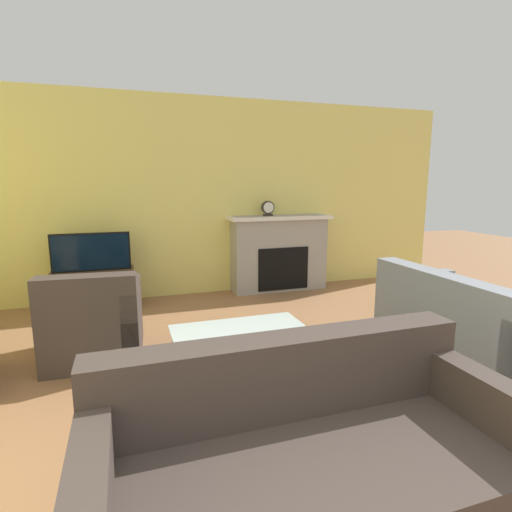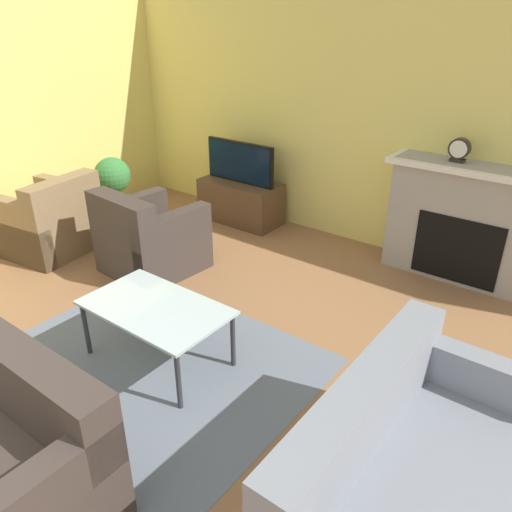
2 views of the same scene
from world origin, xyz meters
name	(u,v)px [view 1 (image 1 of 2)]	position (x,y,z in m)	size (l,w,h in m)	color
wall_back	(169,198)	(0.00, 5.05, 1.35)	(8.51, 0.06, 2.70)	#EADB72
area_rug	(245,391)	(0.20, 2.18, 0.00)	(2.23, 1.81, 0.00)	slate
fireplace	(279,251)	(1.53, 4.84, 0.57)	(1.50, 0.41, 1.09)	#9E9993
tv_stand	(94,290)	(-1.00, 4.70, 0.24)	(0.97, 0.47, 0.49)	brown
tv	(91,252)	(-1.00, 4.70, 0.72)	(0.91, 0.06, 0.47)	black
couch_sectional	(309,472)	(0.12, 0.93, 0.29)	(1.89, 0.86, 0.82)	#3D332D
couch_loveseat	(465,331)	(2.15, 2.05, 0.29)	(0.86, 1.54, 0.82)	gray
armchair_accent	(95,326)	(-0.90, 3.18, 0.30)	(0.85, 0.89, 0.82)	#3D332D
coffee_table	(241,337)	(0.20, 2.27, 0.41)	(1.03, 0.61, 0.45)	#333338
mantel_clock	(268,208)	(1.35, 4.84, 1.20)	(0.18, 0.07, 0.21)	#28231E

